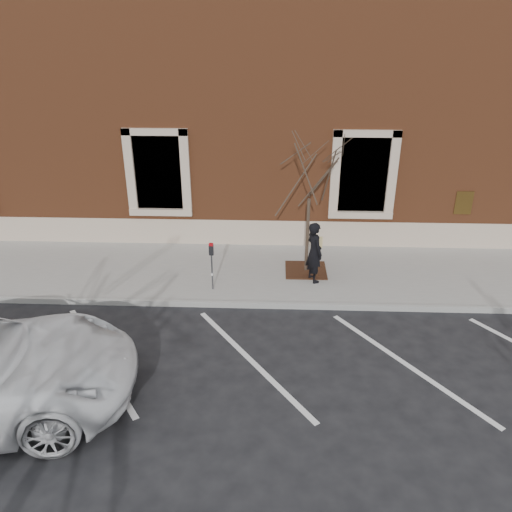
{
  "coord_description": "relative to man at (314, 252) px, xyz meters",
  "views": [
    {
      "loc": [
        0.46,
        -10.7,
        6.33
      ],
      "look_at": [
        0.0,
        0.6,
        1.1
      ],
      "focal_mm": 35.0,
      "sensor_mm": 36.0,
      "label": 1
    }
  ],
  "objects": [
    {
      "name": "parking_meter",
      "position": [
        -2.61,
        -0.59,
        0.07
      ],
      "size": [
        0.12,
        0.09,
        1.28
      ],
      "rotation": [
        0.0,
        0.0,
        0.11
      ],
      "color": "#595B60",
      "rests_on": "sidewalk_near"
    },
    {
      "name": "building_civic",
      "position": [
        -1.5,
        6.57,
        3.02
      ],
      "size": [
        40.0,
        8.62,
        8.0
      ],
      "color": "brown",
      "rests_on": "ground"
    },
    {
      "name": "sidewalk_near",
      "position": [
        -1.5,
        0.58,
        -0.9
      ],
      "size": [
        40.0,
        3.5,
        0.15
      ],
      "primitive_type": "cube",
      "color": "#A4A09A",
      "rests_on": "ground"
    },
    {
      "name": "sapling",
      "position": [
        -0.16,
        0.58,
        1.83
      ],
      "size": [
        2.28,
        2.28,
        3.79
      ],
      "color": "#402E26",
      "rests_on": "sidewalk_near"
    },
    {
      "name": "man",
      "position": [
        0.0,
        0.0,
        0.0
      ],
      "size": [
        0.61,
        0.71,
        1.64
      ],
      "primitive_type": "imported",
      "rotation": [
        0.0,
        0.0,
        2.01
      ],
      "color": "black",
      "rests_on": "sidewalk_near"
    },
    {
      "name": "parking_stripes",
      "position": [
        -1.5,
        -3.37,
        -0.97
      ],
      "size": [
        28.0,
        4.4,
        0.01
      ],
      "primitive_type": null,
      "color": "silver",
      "rests_on": "ground"
    },
    {
      "name": "curb_near",
      "position": [
        -1.5,
        -1.22,
        -0.9
      ],
      "size": [
        40.0,
        0.12,
        0.15
      ],
      "primitive_type": "cube",
      "color": "#9E9E99",
      "rests_on": "ground"
    },
    {
      "name": "ground",
      "position": [
        -1.5,
        -1.17,
        -0.97
      ],
      "size": [
        120.0,
        120.0,
        0.0
      ],
      "primitive_type": "plane",
      "color": "#28282B",
      "rests_on": "ground"
    },
    {
      "name": "tree_grate",
      "position": [
        -0.16,
        0.58,
        -0.81
      ],
      "size": [
        1.13,
        1.13,
        0.03
      ],
      "primitive_type": "cube",
      "color": "#442816",
      "rests_on": "sidewalk_near"
    }
  ]
}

